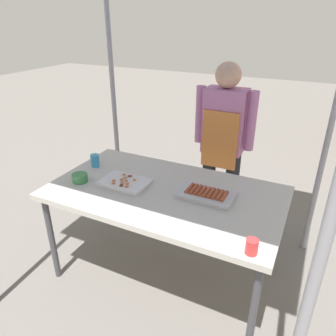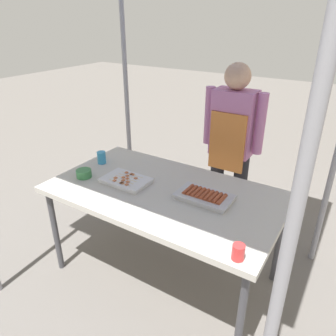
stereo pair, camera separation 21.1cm
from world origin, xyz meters
The scene contains 8 objects.
ground_plane centered at (0.00, 0.00, 0.00)m, with size 18.00×18.00×0.00m, color #66605B.
stall_table centered at (0.00, 0.00, 0.70)m, with size 1.60×0.90×0.75m.
tray_grilled_sausages centered at (0.29, 0.04, 0.77)m, with size 0.37×0.22×0.05m.
tray_meat_skewers centered at (-0.29, -0.05, 0.77)m, with size 0.34×0.22×0.04m.
condiment_bowl centered at (-0.61, -0.15, 0.78)m, with size 0.11×0.11×0.06m, color #33723F.
drink_cup_near_edge centered at (-0.67, 0.11, 0.80)m, with size 0.07×0.07×0.10m, color #338CBF.
drink_cup_by_wok centered at (0.68, -0.38, 0.79)m, with size 0.06×0.06×0.08m, color red.
vendor_woman centered at (0.16, 0.81, 0.89)m, with size 0.52×0.22×1.52m.
Camera 2 is at (1.05, -1.61, 1.85)m, focal length 34.18 mm.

